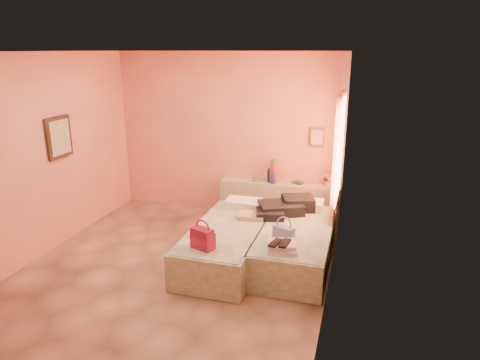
% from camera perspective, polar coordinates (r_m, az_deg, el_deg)
% --- Properties ---
extents(ground, '(4.50, 4.50, 0.00)m').
position_cam_1_polar(ground, '(5.95, -8.40, -11.47)').
color(ground, tan).
rests_on(ground, ground).
extents(room_walls, '(4.02, 4.51, 2.81)m').
position_cam_1_polar(room_walls, '(5.77, -4.97, 6.64)').
color(room_walls, '#EF987F').
rests_on(room_walls, ground).
extents(headboard_ledge, '(2.05, 0.30, 0.65)m').
position_cam_1_polar(headboard_ledge, '(7.38, 5.24, -2.82)').
color(headboard_ledge, '#ACB897').
rests_on(headboard_ledge, ground).
extents(bed_left, '(0.90, 2.00, 0.50)m').
position_cam_1_polar(bed_left, '(5.97, -1.60, -8.49)').
color(bed_left, beige).
rests_on(bed_left, ground).
extents(bed_right, '(0.90, 2.00, 0.50)m').
position_cam_1_polar(bed_right, '(6.00, 7.42, -8.53)').
color(bed_right, beige).
rests_on(bed_right, ground).
extents(water_bottle, '(0.08, 0.08, 0.24)m').
position_cam_1_polar(water_bottle, '(7.28, 3.91, 0.61)').
color(water_bottle, '#14391B').
rests_on(water_bottle, headboard_ledge).
extents(rainbow_box, '(0.11, 0.11, 0.41)m').
position_cam_1_polar(rainbow_box, '(7.21, 4.46, 1.13)').
color(rainbow_box, maroon).
rests_on(rainbow_box, headboard_ledge).
extents(small_dish, '(0.17, 0.17, 0.03)m').
position_cam_1_polar(small_dish, '(7.38, 2.15, 0.03)').
color(small_dish, '#559B68').
rests_on(small_dish, headboard_ledge).
extents(green_book, '(0.21, 0.18, 0.03)m').
position_cam_1_polar(green_book, '(7.29, 7.69, -0.36)').
color(green_book, '#264731').
rests_on(green_book, headboard_ledge).
extents(flower_vase, '(0.22, 0.22, 0.27)m').
position_cam_1_polar(flower_vase, '(7.15, 11.83, 0.12)').
color(flower_vase, silver).
rests_on(flower_vase, headboard_ledge).
extents(magenta_handbag, '(0.32, 0.25, 0.27)m').
position_cam_1_polar(magenta_handbag, '(5.24, -4.98, -7.74)').
color(magenta_handbag, maroon).
rests_on(magenta_handbag, bed_left).
extents(khaki_garment, '(0.40, 0.34, 0.06)m').
position_cam_1_polar(khaki_garment, '(6.16, 1.56, -4.79)').
color(khaki_garment, tan).
rests_on(khaki_garment, bed_left).
extents(clothes_pile, '(0.88, 0.88, 0.20)m').
position_cam_1_polar(clothes_pile, '(6.34, 5.94, -3.59)').
color(clothes_pile, black).
rests_on(clothes_pile, bed_right).
extents(blue_handbag, '(0.30, 0.22, 0.18)m').
position_cam_1_polar(blue_handbag, '(5.50, 5.85, -7.05)').
color(blue_handbag, '#3F5598').
rests_on(blue_handbag, bed_right).
extents(towel_stack, '(0.40, 0.35, 0.10)m').
position_cam_1_polar(towel_stack, '(5.22, 5.74, -8.87)').
color(towel_stack, silver).
rests_on(towel_stack, bed_right).
extents(sandal_pair, '(0.23, 0.28, 0.03)m').
position_cam_1_polar(sandal_pair, '(5.16, 5.34, -8.40)').
color(sandal_pair, black).
rests_on(sandal_pair, towel_stack).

